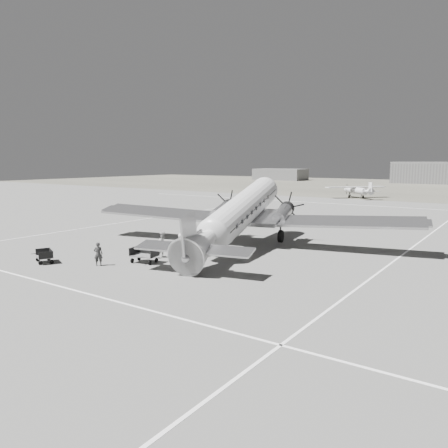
# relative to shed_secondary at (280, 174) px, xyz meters

# --- Properties ---
(ground) EXTENTS (260.00, 260.00, 0.00)m
(ground) POSITION_rel_shed_secondary_xyz_m (55.00, -115.00, -2.00)
(ground) COLOR slate
(ground) RESTS_ON ground
(taxi_line_near) EXTENTS (60.00, 0.15, 0.01)m
(taxi_line_near) POSITION_rel_shed_secondary_xyz_m (55.00, -129.00, -1.99)
(taxi_line_near) COLOR white
(taxi_line_near) RESTS_ON ground
(taxi_line_right) EXTENTS (0.15, 80.00, 0.01)m
(taxi_line_right) POSITION_rel_shed_secondary_xyz_m (67.00, -115.00, -1.99)
(taxi_line_right) COLOR white
(taxi_line_right) RESTS_ON ground
(taxi_line_left) EXTENTS (0.15, 60.00, 0.01)m
(taxi_line_left) POSITION_rel_shed_secondary_xyz_m (37.00, -105.00, -1.99)
(taxi_line_left) COLOR white
(taxi_line_left) RESTS_ON ground
(taxi_line_horizon) EXTENTS (90.00, 0.15, 0.01)m
(taxi_line_horizon) POSITION_rel_shed_secondary_xyz_m (55.00, -75.00, -1.99)
(taxi_line_horizon) COLOR white
(taxi_line_horizon) RESTS_ON ground
(grass_infield) EXTENTS (260.00, 90.00, 0.01)m
(grass_infield) POSITION_rel_shed_secondary_xyz_m (55.00, -20.00, -2.00)
(grass_infield) COLOR #625E52
(grass_infield) RESTS_ON ground
(shed_secondary) EXTENTS (18.00, 10.00, 4.00)m
(shed_secondary) POSITION_rel_shed_secondary_xyz_m (0.00, 0.00, 0.00)
(shed_secondary) COLOR #606060
(shed_secondary) RESTS_ON ground
(dc3_airliner) EXTENTS (31.47, 25.13, 5.29)m
(dc3_airliner) POSITION_rel_shed_secondary_xyz_m (55.76, -114.53, 0.65)
(dc3_airliner) COLOR #AAAAAC
(dc3_airliner) RESTS_ON ground
(light_plane_left) EXTENTS (14.99, 15.15, 2.45)m
(light_plane_left) POSITION_rel_shed_secondary_xyz_m (48.25, -62.18, -0.78)
(light_plane_left) COLOR silver
(light_plane_left) RESTS_ON ground
(baggage_cart_near) EXTENTS (2.06, 1.63, 1.04)m
(baggage_cart_near) POSITION_rel_shed_secondary_xyz_m (53.12, -122.25, -1.48)
(baggage_cart_near) COLOR #606060
(baggage_cart_near) RESTS_ON ground
(baggage_cart_far) EXTENTS (1.89, 1.67, 0.89)m
(baggage_cart_far) POSITION_rel_shed_secondary_xyz_m (47.53, -126.12, -1.56)
(baggage_cart_far) COLOR #606060
(baggage_cart_far) RESTS_ON ground
(ground_crew) EXTENTS (0.67, 0.66, 1.57)m
(ground_crew) POSITION_rel_shed_secondary_xyz_m (51.22, -124.57, -1.22)
(ground_crew) COLOR #292929
(ground_crew) RESTS_ON ground
(ramp_agent) EXTENTS (0.73, 0.93, 1.90)m
(ramp_agent) POSITION_rel_shed_secondary_xyz_m (53.08, -120.31, -1.05)
(ramp_agent) COLOR #B2B2B0
(ramp_agent) RESTS_ON ground
(passenger) EXTENTS (0.60, 0.80, 1.50)m
(passenger) POSITION_rel_shed_secondary_xyz_m (53.14, -118.45, -1.25)
(passenger) COLOR silver
(passenger) RESTS_ON ground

